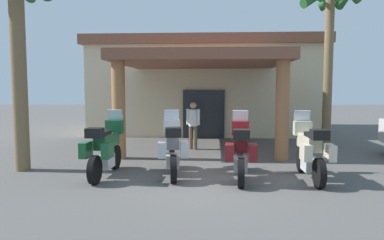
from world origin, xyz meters
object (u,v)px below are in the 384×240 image
Objects in this scene: pedestrian at (193,122)px; palm_tree_roadside at (16,17)px; motel_building at (205,86)px; palm_tree_near_portico at (330,22)px; motorcycle_silver at (172,148)px; motorcycle_cream at (310,151)px; motorcycle_green at (105,148)px; motorcycle_maroon at (241,150)px.

pedestrian is 0.30× the size of palm_tree_roadside.
palm_tree_near_portico reaches higher than motel_building.
motorcycle_silver is 3.95m from pedestrian.
motel_building is 7.31m from palm_tree_near_portico.
motorcycle_silver is 3.33m from motorcycle_cream.
palm_tree_near_portico is (9.43, 3.97, 0.57)m from palm_tree_roadside.
motel_building is 10.80m from palm_tree_roadside.
motorcycle_green is 1.00× the size of motorcycle_silver.
motorcycle_cream is at bearing -6.96° from palm_tree_roadside.
motorcycle_maroon is at bearing -8.85° from palm_tree_roadside.
motorcycle_maroon is 1.65m from motorcycle_cream.
motel_building reaches higher than motorcycle_silver.
motorcycle_silver is 0.36× the size of palm_tree_near_portico.
pedestrian is at bearing 36.97° from palm_tree_roadside.
motorcycle_cream is 5.16m from pedestrian.
motorcycle_silver is (1.65, 0.13, 0.00)m from motorcycle_green.
motel_building is at bearing 61.59° from palm_tree_roadside.
motorcycle_maroon is at bearing 91.60° from motorcycle_cream.
motel_building reaches higher than pedestrian.
pedestrian reaches higher than motorcycle_silver.
motorcycle_green is at bearing -15.02° from palm_tree_roadside.
palm_tree_near_portico is at bearing -55.60° from motorcycle_silver.
palm_tree_near_portico is (7.04, 4.61, 3.87)m from motorcycle_green.
motel_building is 5.51× the size of motorcycle_silver.
motorcycle_green is 4.57m from pedestrian.
motel_building is 2.00× the size of palm_tree_near_portico.
pedestrian is at bearing -23.24° from motorcycle_green.
motorcycle_green is 0.40× the size of palm_tree_roadside.
palm_tree_near_portico is at bearing -52.29° from motorcycle_green.
motorcycle_green is at bearing 91.55° from motorcycle_maroon.
motorcycle_silver is 1.00× the size of motorcycle_cream.
palm_tree_roadside is (-7.35, 0.90, 3.29)m from motorcycle_cream.
motorcycle_maroon is 1.00× the size of motorcycle_cream.
palm_tree_roadside is at bearing 84.98° from motorcycle_cream.
motorcycle_green is 4.97m from motorcycle_cream.
palm_tree_roadside is (-5.08, -9.39, 1.68)m from motel_building.
motorcycle_maroon is at bearing -89.77° from motorcycle_green.
motorcycle_green is at bearing -146.76° from palm_tree_near_portico.
motorcycle_maroon is 0.40× the size of palm_tree_roadside.
palm_tree_near_portico is (5.39, 4.48, 3.87)m from motorcycle_silver.
motorcycle_maroon is 4.46m from pedestrian.
motel_building reaches higher than motorcycle_maroon.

